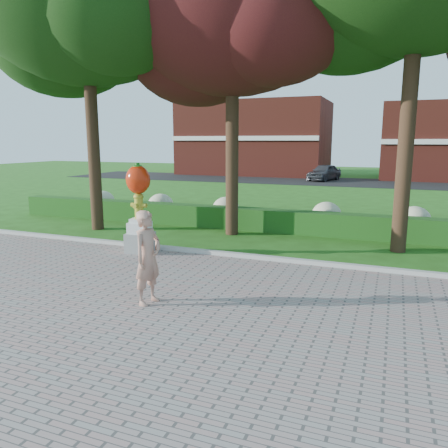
# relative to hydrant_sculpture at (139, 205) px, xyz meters

# --- Properties ---
(ground) EXTENTS (100.00, 100.00, 0.00)m
(ground) POSITION_rel_hydrant_sculpture_xyz_m (3.57, -2.50, -1.42)
(ground) COLOR #245314
(ground) RESTS_ON ground
(walkway) EXTENTS (40.00, 14.00, 0.04)m
(walkway) POSITION_rel_hydrant_sculpture_xyz_m (3.57, -6.50, -1.40)
(walkway) COLOR gray
(walkway) RESTS_ON ground
(curb) EXTENTS (40.00, 0.18, 0.15)m
(curb) POSITION_rel_hydrant_sculpture_xyz_m (3.57, 0.50, -1.35)
(curb) COLOR #ADADA5
(curb) RESTS_ON ground
(lawn_hedge) EXTENTS (24.00, 0.70, 0.80)m
(lawn_hedge) POSITION_rel_hydrant_sculpture_xyz_m (3.57, 4.50, -1.02)
(lawn_hedge) COLOR #1C4D16
(lawn_hedge) RESTS_ON ground
(hydrangea_row) EXTENTS (20.10, 1.10, 0.99)m
(hydrangea_row) POSITION_rel_hydrant_sculpture_xyz_m (4.14, 5.50, -0.87)
(hydrangea_row) COLOR beige
(hydrangea_row) RESTS_ON ground
(street) EXTENTS (50.00, 8.00, 0.02)m
(street) POSITION_rel_hydrant_sculpture_xyz_m (3.57, 25.50, -1.41)
(street) COLOR black
(street) RESTS_ON ground
(building_left) EXTENTS (14.00, 8.00, 7.00)m
(building_left) POSITION_rel_hydrant_sculpture_xyz_m (-6.43, 31.50, 2.08)
(building_left) COLOR maroon
(building_left) RESTS_ON ground
(tree_far_left) EXTENTS (9.00, 7.68, 11.66)m
(tree_far_left) POSITION_rel_hydrant_sculpture_xyz_m (-3.54, 2.59, 6.54)
(tree_far_left) COLOR black
(tree_far_left) RESTS_ON ground
(tree_mid_left) EXTENTS (8.25, 7.04, 10.69)m
(tree_mid_left) POSITION_rel_hydrant_sculpture_xyz_m (1.47, 3.58, 5.88)
(tree_mid_left) COLOR black
(tree_mid_left) RESTS_ON ground
(hydrant_sculpture) EXTENTS (0.78, 0.78, 2.61)m
(hydrant_sculpture) POSITION_rel_hydrant_sculpture_xyz_m (0.00, 0.00, 0.00)
(hydrant_sculpture) COLOR gray
(hydrant_sculpture) RESTS_ON walkway
(woman) EXTENTS (0.55, 0.75, 1.89)m
(woman) POSITION_rel_hydrant_sculpture_xyz_m (2.40, -3.49, -0.44)
(woman) COLOR tan
(woman) RESTS_ON walkway
(parked_car) EXTENTS (2.66, 4.29, 1.36)m
(parked_car) POSITION_rel_hydrant_sculpture_xyz_m (1.30, 26.24, -0.72)
(parked_car) COLOR #3C3E43
(parked_car) RESTS_ON street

